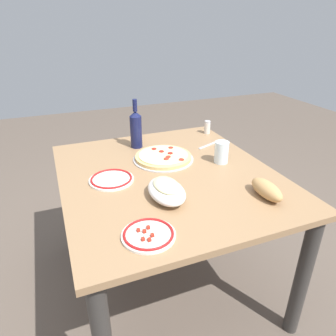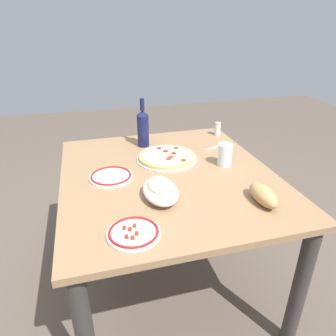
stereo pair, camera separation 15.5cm
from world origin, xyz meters
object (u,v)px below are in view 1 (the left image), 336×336
object	(u,v)px
pepperoni_pizza	(163,157)
side_plate_near	(148,234)
water_glass	(221,152)
spice_shaker	(207,127)
dining_table	(168,193)
side_plate_far	(111,179)
wine_bottle	(136,129)
bread_loaf	(267,190)
baked_pasta_dish	(166,190)

from	to	relation	value
pepperoni_pizza	side_plate_near	xyz separation A→B (m)	(0.60, -0.29, -0.01)
water_glass	spice_shaker	distance (m)	0.46
dining_table	spice_shaker	xyz separation A→B (m)	(-0.45, 0.47, 0.16)
side_plate_near	side_plate_far	xyz separation A→B (m)	(-0.46, -0.03, -0.00)
wine_bottle	bread_loaf	bearing A→B (deg)	25.47
baked_pasta_dish	wine_bottle	size ratio (longest dim) A/B	0.82
dining_table	water_glass	xyz separation A→B (m)	(-0.02, 0.32, 0.17)
pepperoni_pizza	side_plate_near	size ratio (longest dim) A/B	1.68
baked_pasta_dish	water_glass	world-z (taller)	water_glass
wine_bottle	pepperoni_pizza	bearing A→B (deg)	20.18
side_plate_far	spice_shaker	bearing A→B (deg)	119.73
pepperoni_pizza	side_plate_far	world-z (taller)	pepperoni_pizza
pepperoni_pizza	bread_loaf	world-z (taller)	bread_loaf
side_plate_near	spice_shaker	world-z (taller)	spice_shaker
water_glass	baked_pasta_dish	bearing A→B (deg)	-60.19
baked_pasta_dish	water_glass	distance (m)	0.47
dining_table	wine_bottle	size ratio (longest dim) A/B	4.06
dining_table	pepperoni_pizza	distance (m)	0.21
pepperoni_pizza	bread_loaf	distance (m)	0.60
dining_table	side_plate_near	xyz separation A→B (m)	(0.44, -0.25, 0.12)
baked_pasta_dish	wine_bottle	world-z (taller)	wine_bottle
wine_bottle	bread_loaf	size ratio (longest dim) A/B	1.55
spice_shaker	side_plate_near	bearing A→B (deg)	-38.70
wine_bottle	side_plate_far	distance (m)	0.45
wine_bottle	spice_shaker	world-z (taller)	wine_bottle
pepperoni_pizza	wine_bottle	bearing A→B (deg)	-159.82
side_plate_far	baked_pasta_dish	bearing A→B (deg)	37.82
pepperoni_pizza	wine_bottle	xyz separation A→B (m)	(-0.23, -0.08, 0.10)
water_glass	spice_shaker	size ratio (longest dim) A/B	1.36
dining_table	wine_bottle	bearing A→B (deg)	-173.32
baked_pasta_dish	wine_bottle	bearing A→B (deg)	175.67
wine_bottle	side_plate_near	size ratio (longest dim) A/B	1.47
baked_pasta_dish	water_glass	size ratio (longest dim) A/B	2.03
side_plate_near	pepperoni_pizza	bearing A→B (deg)	154.54
dining_table	spice_shaker	size ratio (longest dim) A/B	13.62
pepperoni_pizza	side_plate_far	bearing A→B (deg)	-66.58
side_plate_far	bread_loaf	size ratio (longest dim) A/B	1.15
dining_table	wine_bottle	world-z (taller)	wine_bottle
wine_bottle	water_glass	distance (m)	0.53
baked_pasta_dish	water_glass	bearing A→B (deg)	119.81
baked_pasta_dish	water_glass	xyz separation A→B (m)	(-0.23, 0.41, 0.02)
pepperoni_pizza	dining_table	bearing A→B (deg)	-12.96
spice_shaker	bread_loaf	bearing A→B (deg)	-10.20
pepperoni_pizza	water_glass	world-z (taller)	water_glass
pepperoni_pizza	bread_loaf	xyz separation A→B (m)	(0.53, 0.28, 0.02)
dining_table	wine_bottle	xyz separation A→B (m)	(-0.40, -0.05, 0.23)
dining_table	spice_shaker	world-z (taller)	spice_shaker
dining_table	bread_loaf	bearing A→B (deg)	40.87
baked_pasta_dish	bread_loaf	size ratio (longest dim) A/B	1.28
baked_pasta_dish	bread_loaf	bearing A→B (deg)	69.93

